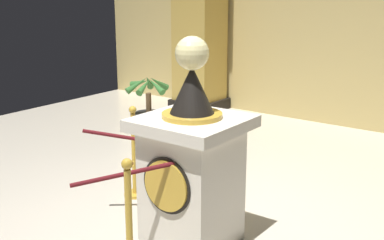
{
  "coord_description": "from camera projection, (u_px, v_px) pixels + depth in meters",
  "views": [
    {
      "loc": [
        2.62,
        -3.44,
        2.21
      ],
      "look_at": [
        0.2,
        -0.18,
        1.13
      ],
      "focal_mm": 47.08,
      "sensor_mm": 36.0,
      "label": 1
    }
  ],
  "objects": [
    {
      "name": "stanchion_near",
      "position": [
        134.0,
        165.0,
        5.41
      ],
      "size": [
        0.24,
        0.24,
        1.0
      ],
      "color": "gold",
      "rests_on": "ground_plane"
    },
    {
      "name": "velvet_rope",
      "position": [
        131.0,
        154.0,
        4.4
      ],
      "size": [
        1.34,
        1.35,
        0.22
      ],
      "color": "#591419"
    },
    {
      "name": "ground_plane",
      "position": [
        186.0,
        228.0,
        4.74
      ],
      "size": [
        10.45,
        10.45,
        0.0
      ],
      "primitive_type": "plane",
      "color": "beige"
    },
    {
      "name": "pedestal_clock",
      "position": [
        192.0,
        167.0,
        4.31
      ],
      "size": [
        0.85,
        0.85,
        1.83
      ],
      "color": "silver",
      "rests_on": "ground_plane"
    },
    {
      "name": "back_wall",
      "position": [
        360.0,
        19.0,
        7.75
      ],
      "size": [
        10.45,
        0.16,
        3.43
      ],
      "primitive_type": "cube",
      "color": "tan",
      "rests_on": "ground_plane"
    },
    {
      "name": "potted_palm_left",
      "position": [
        149.0,
        118.0,
        7.4
      ],
      "size": [
        0.71,
        0.67,
        1.0
      ],
      "color": "black",
      "rests_on": "ground_plane"
    },
    {
      "name": "column_left",
      "position": [
        200.0,
        20.0,
        8.92
      ],
      "size": [
        0.87,
        0.87,
        3.29
      ],
      "color": "black",
      "rests_on": "ground_plane"
    }
  ]
}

